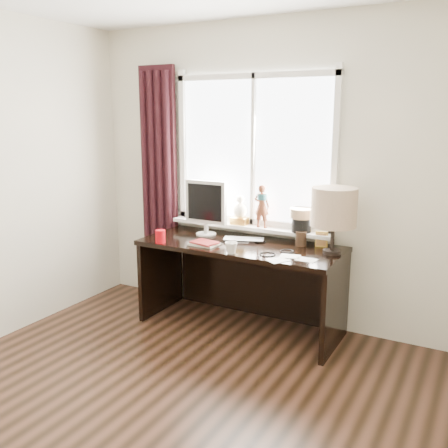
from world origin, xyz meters
The scene contains 15 objects.
floor centered at (0.00, 0.00, 0.00)m, with size 3.50×4.00×0.00m, color #45281C.
wall_back centered at (0.00, 2.00, 1.30)m, with size 3.50×2.60×0.00m, color beige.
laptop centered at (-0.11, 1.72, 0.76)m, with size 0.34×0.22×0.03m, color silver.
mug centered at (-0.03, 1.33, 0.80)m, with size 0.10×0.09×0.10m, color white.
red_cup centered at (-0.71, 1.33, 0.81)m, with size 0.08×0.08×0.11m, color #A8060D.
window centered at (-0.13, 1.95, 1.31)m, with size 1.52×0.22×1.40m.
curtain centered at (-1.13, 1.91, 1.12)m, with size 0.38×0.09×2.25m.
desk centered at (-0.10, 1.73, 0.51)m, with size 1.70×0.70×0.75m.
monitor centered at (-0.51, 1.76, 1.03)m, with size 0.40×0.18×0.49m.
notebook_stack centered at (-0.34, 1.45, 0.77)m, with size 0.24×0.19×0.03m.
brush_holder centered at (0.36, 1.82, 0.81)m, with size 0.09×0.09×0.25m.
icon_frame centered at (0.52, 1.86, 0.81)m, with size 0.10×0.04×0.13m.
table_lamp centered at (0.66, 1.70, 1.11)m, with size 0.35×0.35×0.52m.
loose_papers centered at (0.44, 1.42, 0.75)m, with size 0.34×0.31×0.00m.
desk_cables centered at (0.21, 1.57, 0.75)m, with size 0.45×0.48×0.01m.
Camera 1 is at (1.72, -1.97, 1.83)m, focal length 40.00 mm.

